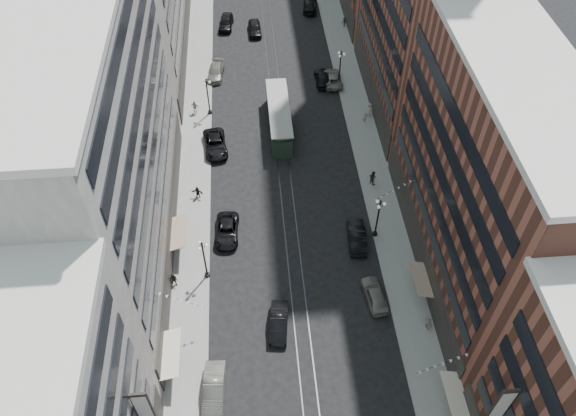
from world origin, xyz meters
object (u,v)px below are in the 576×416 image
object	(u,v)px
lamppost_se_mid	(340,67)
pedestrian_9	(345,22)
pedestrian_extra_0	(369,109)
pedestrian_7	(373,177)
car_11	(333,78)
car_4	(375,295)
pedestrian_6	(195,107)
car_12	(310,6)
car_extra_1	(322,78)
pedestrian_2	(174,280)
car_5	(279,323)
car_13	(255,28)
lamppost_sw_far	(204,258)
lamppost_se_far	(378,217)
pedestrian_4	(428,323)
car_1	(214,389)
car_10	(357,236)
car_8	(216,72)
car_2	(227,231)
pedestrian_5	(198,192)
lamppost_sw_mid	(208,95)
streetcar	(279,118)
car_7	(215,144)
car_9	(226,22)

from	to	relation	value
lamppost_se_mid	pedestrian_9	size ratio (longest dim) A/B	3.44
pedestrian_extra_0	pedestrian_7	bearing A→B (deg)	-68.65
car_11	pedestrian_7	distance (m)	20.92
car_4	pedestrian_6	xyz separation A→B (m)	(-18.73, 31.47, 0.30)
lamppost_se_mid	pedestrian_9	bearing A→B (deg)	78.52
car_12	car_extra_1	world-z (taller)	car_extra_1
pedestrian_2	car_12	size ratio (longest dim) A/B	0.33
car_5	car_13	bearing A→B (deg)	96.71
lamppost_se_mid	car_11	xyz separation A→B (m)	(-0.80, 0.76, -2.36)
car_4	car_13	size ratio (longest dim) A/B	0.96
car_12	pedestrian_9	bearing A→B (deg)	137.02
lamppost_sw_far	lamppost_se_far	size ratio (longest dim) A/B	1.00
pedestrian_2	pedestrian_4	bearing A→B (deg)	-1.59
lamppost_sw_far	pedestrian_6	size ratio (longest dim) A/B	2.91
car_1	car_5	xyz separation A→B (m)	(6.19, 6.19, -0.06)
car_10	car_12	size ratio (longest dim) A/B	0.95
car_8	pedestrian_6	bearing A→B (deg)	-100.80
lamppost_sw_far	pedestrian_extra_0	size ratio (longest dim) A/B	2.84
lamppost_sw_far	car_2	size ratio (longest dim) A/B	1.03
car_8	pedestrian_5	xyz separation A→B (m)	(-2.02, -24.38, 0.15)
car_12	pedestrian_7	distance (m)	41.89
car_2	pedestrian_6	bearing A→B (deg)	103.93
lamppost_sw_far	pedestrian_7	size ratio (longest dim) A/B	2.87
lamppost_sw_mid	car_12	xyz separation A→B (m)	(16.60, 26.72, -2.30)
car_1	streetcar	bearing A→B (deg)	80.57
lamppost_se_mid	car_4	distance (m)	36.31
car_8	pedestrian_extra_0	size ratio (longest dim) A/B	2.66
pedestrian_2	car_extra_1	distance (m)	39.02
pedestrian_2	car_7	bearing A→B (deg)	93.05
pedestrian_4	car_11	world-z (taller)	pedestrian_4
car_5	car_4	bearing A→B (deg)	20.40
car_1	pedestrian_7	bearing A→B (deg)	56.50
pedestrian_4	car_8	size ratio (longest dim) A/B	0.35
pedestrian_5	pedestrian_9	distance (m)	42.90
lamppost_se_far	car_12	bearing A→B (deg)	92.07
pedestrian_2	pedestrian_extra_0	world-z (taller)	pedestrian_extra_0
car_2	car_13	size ratio (longest dim) A/B	1.09
pedestrian_extra_0	lamppost_sw_far	bearing A→B (deg)	-101.10
pedestrian_4	pedestrian_extra_0	bearing A→B (deg)	-17.92
car_4	pedestrian_5	distance (m)	23.82
lamppost_sw_far	car_7	distance (m)	19.88
pedestrian_6	pedestrian_9	distance (m)	31.19
car_1	lamppost_se_mid	bearing A→B (deg)	72.20
car_9	car_11	world-z (taller)	car_9
car_7	pedestrian_7	distance (m)	20.29
car_8	pedestrian_9	xyz separation A→B (m)	(20.79, 11.95, 0.20)
car_7	car_8	xyz separation A→B (m)	(0.00, 16.03, -0.08)
lamppost_se_far	car_7	xyz separation A→B (m)	(-17.60, 15.74, -2.27)
car_11	pedestrian_extra_0	size ratio (longest dim) A/B	2.75
car_5	car_7	world-z (taller)	car_7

